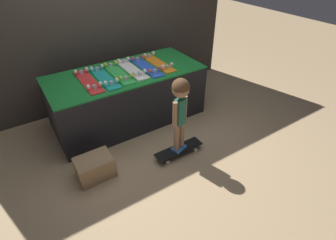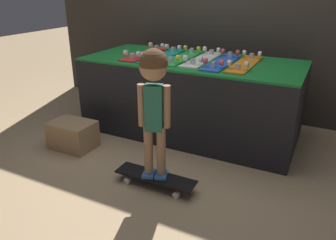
{
  "view_description": "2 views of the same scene",
  "coord_description": "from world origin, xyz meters",
  "views": [
    {
      "loc": [
        -1.36,
        -2.61,
        2.39
      ],
      "look_at": [
        0.16,
        -0.25,
        0.42
      ],
      "focal_mm": 28.0,
      "sensor_mm": 36.0,
      "label": 1
    },
    {
      "loc": [
        1.28,
        -2.46,
        1.51
      ],
      "look_at": [
        0.12,
        -0.16,
        0.44
      ],
      "focal_mm": 35.0,
      "sensor_mm": 36.0,
      "label": 2
    }
  ],
  "objects": [
    {
      "name": "skateboard_red_on_rack",
      "position": [
        -0.55,
        0.61,
        0.82
      ],
      "size": [
        0.19,
        0.79,
        0.09
      ],
      "color": "red",
      "rests_on": "display_rack"
    },
    {
      "name": "child",
      "position": [
        0.17,
        -0.5,
        0.8
      ],
      "size": [
        0.24,
        0.21,
        1.02
      ],
      "rotation": [
        0.0,
        0.0,
        0.29
      ],
      "color": "#3870C6",
      "rests_on": "skateboard_on_floor"
    },
    {
      "name": "skateboard_on_floor",
      "position": [
        0.17,
        -0.5,
        0.07
      ],
      "size": [
        0.67,
        0.18,
        0.09
      ],
      "color": "black",
      "rests_on": "ground_plane"
    },
    {
      "name": "skateboard_blue_on_rack",
      "position": [
        0.33,
        0.6,
        0.82
      ],
      "size": [
        0.19,
        0.79,
        0.09
      ],
      "color": "blue",
      "rests_on": "display_rack"
    },
    {
      "name": "back_wall",
      "position": [
        0.0,
        1.4,
        1.39
      ],
      "size": [
        4.64,
        0.1,
        2.78
      ],
      "color": "#332D28",
      "rests_on": "ground_plane"
    },
    {
      "name": "skateboard_green_on_rack",
      "position": [
        -0.11,
        0.62,
        0.82
      ],
      "size": [
        0.19,
        0.79,
        0.09
      ],
      "color": "green",
      "rests_on": "display_rack"
    },
    {
      "name": "skateboard_white_on_rack",
      "position": [
        0.11,
        0.64,
        0.82
      ],
      "size": [
        0.19,
        0.79,
        0.09
      ],
      "color": "white",
      "rests_on": "display_rack"
    },
    {
      "name": "skateboard_orange_on_rack",
      "position": [
        0.55,
        0.63,
        0.82
      ],
      "size": [
        0.19,
        0.79,
        0.09
      ],
      "color": "orange",
      "rests_on": "display_rack"
    },
    {
      "name": "ground_plane",
      "position": [
        0.0,
        0.0,
        0.0
      ],
      "size": [
        16.0,
        16.0,
        0.0
      ],
      "primitive_type": "plane",
      "color": "tan"
    },
    {
      "name": "skateboard_teal_on_rack",
      "position": [
        -0.33,
        0.59,
        0.82
      ],
      "size": [
        0.19,
        0.79,
        0.09
      ],
      "color": "teal",
      "rests_on": "display_rack"
    },
    {
      "name": "storage_box",
      "position": [
        -0.88,
        -0.27,
        0.13
      ],
      "size": [
        0.43,
        0.31,
        0.27
      ],
      "color": "#A37F56",
      "rests_on": "ground_plane"
    },
    {
      "name": "display_rack",
      "position": [
        0.0,
        0.62,
        0.4
      ],
      "size": [
        2.22,
        1.0,
        0.8
      ],
      "color": "black",
      "rests_on": "ground_plane"
    }
  ]
}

